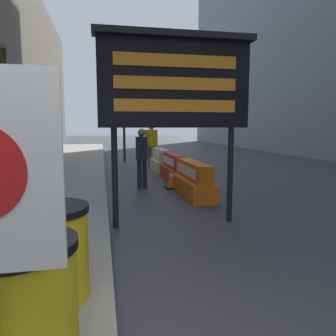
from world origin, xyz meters
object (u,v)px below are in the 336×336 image
at_px(jersey_barrier_orange_far, 193,181).
at_px(jersey_barrier_cream, 160,161).
at_px(traffic_light_near_curb, 124,91).
at_px(pedestrian_worker, 142,153).
at_px(traffic_cone_near, 172,177).
at_px(message_board, 175,83).
at_px(jersey_barrier_red_striped, 174,169).
at_px(traffic_cone_mid, 182,166).
at_px(barrel_drum_middle, 48,253).
at_px(pedestrian_passerby, 151,142).
at_px(barrel_drum_foreground, 19,306).
at_px(traffic_cone_far, 188,179).

height_order(jersey_barrier_orange_far, jersey_barrier_cream, jersey_barrier_cream).
bearing_deg(traffic_light_near_curb, pedestrian_worker, -89.99).
bearing_deg(pedestrian_worker, traffic_cone_near, -89.23).
bearing_deg(jersey_barrier_cream, message_board, -98.05).
xyz_separation_m(message_board, jersey_barrier_red_striped, (0.96, 4.43, -2.01)).
bearing_deg(jersey_barrier_cream, jersey_barrier_red_striped, -90.00).
height_order(traffic_cone_near, traffic_cone_mid, traffic_cone_mid).
relative_size(barrel_drum_middle, traffic_cone_mid, 1.21).
relative_size(jersey_barrier_red_striped, traffic_cone_mid, 2.70).
relative_size(traffic_cone_near, traffic_light_near_curb, 0.14).
bearing_deg(traffic_cone_mid, pedestrian_passerby, 103.17).
bearing_deg(jersey_barrier_red_striped, traffic_cone_mid, 62.90).
height_order(traffic_cone_near, traffic_light_near_curb, traffic_light_near_curb).
xyz_separation_m(barrel_drum_middle, pedestrian_worker, (1.55, 5.85, 0.39)).
height_order(traffic_cone_mid, pedestrian_passerby, pedestrian_passerby).
height_order(traffic_light_near_curb, pedestrian_passerby, traffic_light_near_curb).
height_order(barrel_drum_middle, message_board, message_board).
distance_m(jersey_barrier_orange_far, jersey_barrier_cream, 4.54).
bearing_deg(pedestrian_passerby, jersey_barrier_orange_far, -127.29).
distance_m(traffic_cone_near, pedestrian_passerby, 4.96).
bearing_deg(traffic_cone_mid, traffic_cone_near, -110.40).
bearing_deg(jersey_barrier_orange_far, barrel_drum_foreground, -115.94).
bearing_deg(pedestrian_worker, barrel_drum_middle, -178.69).
xyz_separation_m(barrel_drum_foreground, traffic_cone_far, (2.62, 5.73, -0.19)).
xyz_separation_m(jersey_barrier_red_striped, pedestrian_worker, (-1.10, -0.99, 0.59)).
relative_size(jersey_barrier_orange_far, jersey_barrier_red_striped, 1.11).
bearing_deg(message_board, jersey_barrier_red_striped, 77.81).
distance_m(traffic_light_near_curb, pedestrian_passerby, 3.26).
bearing_deg(traffic_cone_near, jersey_barrier_red_striped, 75.56).
distance_m(message_board, traffic_light_near_curb, 10.33).
xyz_separation_m(traffic_cone_mid, traffic_cone_far, (-0.56, -2.98, 0.04)).
height_order(barrel_drum_middle, jersey_barrier_cream, barrel_drum_middle).
bearing_deg(pedestrian_passerby, barrel_drum_foreground, -141.14).
bearing_deg(jersey_barrier_orange_far, pedestrian_worker, 131.81).
height_order(message_board, jersey_barrier_cream, message_board).
relative_size(jersey_barrier_red_striped, pedestrian_passerby, 1.07).
xyz_separation_m(barrel_drum_foreground, jersey_barrier_cream, (2.68, 10.06, -0.20)).
xyz_separation_m(jersey_barrier_orange_far, traffic_light_near_curb, (-1.10, 8.07, 2.93)).
bearing_deg(message_board, barrel_drum_foreground, -117.62).
bearing_deg(pedestrian_worker, jersey_barrier_cream, -2.13).
relative_size(jersey_barrier_orange_far, traffic_cone_mid, 2.99).
relative_size(jersey_barrier_red_striped, traffic_light_near_curb, 0.41).
distance_m(traffic_cone_mid, traffic_light_near_curb, 5.92).
height_order(message_board, traffic_cone_far, message_board).
distance_m(traffic_cone_mid, pedestrian_passerby, 2.87).
height_order(message_board, pedestrian_passerby, message_board).
bearing_deg(traffic_light_near_curb, jersey_barrier_orange_far, -82.25).
distance_m(jersey_barrier_red_striped, traffic_cone_mid, 1.11).
bearing_deg(traffic_cone_far, barrel_drum_middle, -118.11).
height_order(jersey_barrier_red_striped, traffic_light_near_curb, traffic_light_near_curb).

